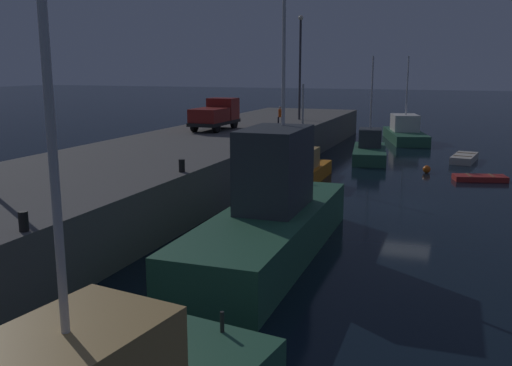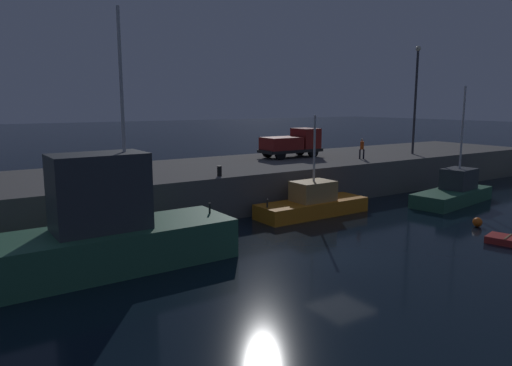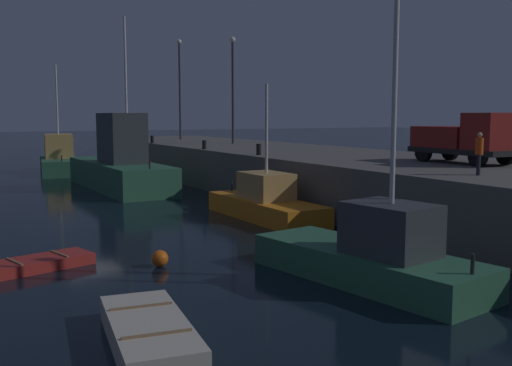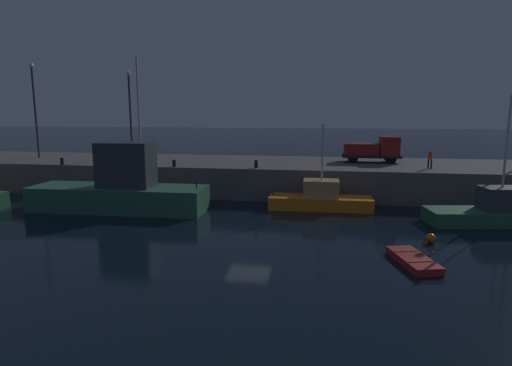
{
  "view_description": "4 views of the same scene",
  "coord_description": "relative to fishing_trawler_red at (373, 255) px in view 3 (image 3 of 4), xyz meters",
  "views": [
    {
      "loc": [
        -30.44,
        -2.62,
        7.27
      ],
      "look_at": [
        -3.01,
        7.56,
        1.26
      ],
      "focal_mm": 39.87,
      "sensor_mm": 36.0,
      "label": 1
    },
    {
      "loc": [
        -14.7,
        -15.22,
        6.98
      ],
      "look_at": [
        1.65,
        9.8,
        1.89
      ],
      "focal_mm": 33.22,
      "sensor_mm": 36.0,
      "label": 2
    },
    {
      "loc": [
        27.64,
        -6.4,
        4.78
      ],
      "look_at": [
        0.88,
        8.36,
        1.28
      ],
      "focal_mm": 41.36,
      "sensor_mm": 36.0,
      "label": 3
    },
    {
      "loc": [
        4.22,
        -23.49,
        7.09
      ],
      "look_at": [
        -1.18,
        10.07,
        1.28
      ],
      "focal_mm": 29.43,
      "sensor_mm": 36.0,
      "label": 4
    }
  ],
  "objects": [
    {
      "name": "bollard_central",
      "position": [
        -32.72,
        4.7,
        2.08
      ],
      "size": [
        0.28,
        0.28,
        0.59
      ],
      "primitive_type": "cylinder",
      "color": "black",
      "rests_on": "pier_quay"
    },
    {
      "name": "lamp_post_west",
      "position": [
        -38.3,
        9.34,
        7.01
      ],
      "size": [
        0.44,
        0.44,
        9.07
      ],
      "color": "#38383D",
      "rests_on": "pier_quay"
    },
    {
      "name": "lamp_post_east",
      "position": [
        -28.81,
        10.01,
        6.59
      ],
      "size": [
        0.44,
        0.44,
        8.26
      ],
      "color": "#38383D",
      "rests_on": "pier_quay"
    },
    {
      "name": "utility_truck",
      "position": [
        -6.15,
        10.62,
        2.94
      ],
      "size": [
        5.11,
        2.15,
        2.31
      ],
      "color": "black",
      "rests_on": "pier_quay"
    },
    {
      "name": "dinghy_orange_near",
      "position": [
        -6.25,
        -8.17,
        -0.63
      ],
      "size": [
        2.12,
        3.52,
        0.39
      ],
      "color": "#B22823",
      "rests_on": "ground"
    },
    {
      "name": "fishing_trawler_red",
      "position": [
        0.0,
        0.0,
        0.0
      ],
      "size": [
        7.66,
        3.59,
        8.1
      ],
      "color": "#2D6647",
      "rests_on": "ground"
    },
    {
      "name": "ground_plane",
      "position": [
        -14.8,
        -4.5,
        -0.8
      ],
      "size": [
        320.0,
        320.0,
        0.0
      ],
      "primitive_type": "plane",
      "color": "black"
    },
    {
      "name": "rowboat_white_mid",
      "position": [
        1.39,
        -7.14,
        -0.53
      ],
      "size": [
        4.23,
        2.1,
        0.59
      ],
      "color": "beige",
      "rests_on": "ground"
    },
    {
      "name": "bollard_west",
      "position": [
        -22.7,
        4.83,
        2.07
      ],
      "size": [
        0.28,
        0.28,
        0.58
      ],
      "primitive_type": "cylinder",
      "color": "black",
      "rests_on": "pier_quay"
    },
    {
      "name": "fishing_boat_blue",
      "position": [
        -38.55,
        -1.52,
        0.31
      ],
      "size": [
        9.99,
        4.25,
        8.98
      ],
      "color": "#2D6647",
      "rests_on": "ground"
    },
    {
      "name": "fishing_boat_white",
      "position": [
        -24.95,
        -0.18,
        0.72
      ],
      "size": [
        12.74,
        3.74,
        10.79
      ],
      "color": "#2D6647",
      "rests_on": "ground"
    },
    {
      "name": "pier_quay",
      "position": [
        -14.8,
        9.53,
        0.49
      ],
      "size": [
        64.98,
        10.34,
        2.59
      ],
      "color": "#5B5956",
      "rests_on": "ground"
    },
    {
      "name": "bollard_east",
      "position": [
        -15.9,
        5.13,
        2.1
      ],
      "size": [
        0.28,
        0.28,
        0.63
      ],
      "primitive_type": "cylinder",
      "color": "black",
      "rests_on": "pier_quay"
    },
    {
      "name": "fishing_trawler_green",
      "position": [
        -10.69,
        2.6,
        -0.05
      ],
      "size": [
        7.52,
        2.41,
        6.22
      ],
      "color": "orange",
      "rests_on": "ground"
    },
    {
      "name": "dockworker",
      "position": [
        -2.2,
        6.81,
        2.68
      ],
      "size": [
        0.4,
        0.4,
        1.58
      ],
      "color": "black",
      "rests_on": "pier_quay"
    },
    {
      "name": "mooring_buoy_mid",
      "position": [
        -4.65,
        -4.74,
        -0.53
      ],
      "size": [
        0.54,
        0.54,
        0.54
      ],
      "primitive_type": "sphere",
      "color": "orange",
      "rests_on": "ground"
    }
  ]
}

